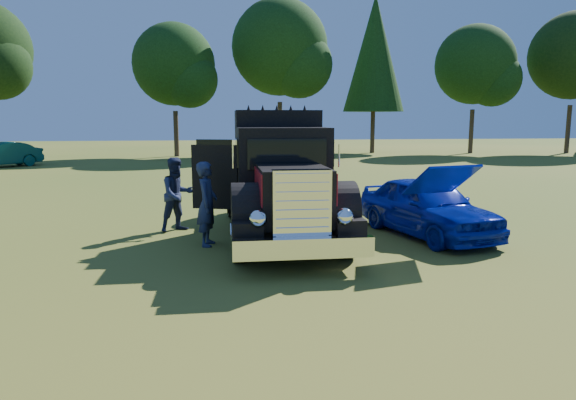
{
  "coord_description": "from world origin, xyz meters",
  "views": [
    {
      "loc": [
        -0.75,
        -10.52,
        2.78
      ],
      "look_at": [
        0.73,
        0.6,
        1.01
      ],
      "focal_mm": 32.0,
      "sensor_mm": 36.0,
      "label": 1
    }
  ],
  "objects_px": {
    "diamond_t_truck": "(281,184)",
    "spectator_far": "(177,194)",
    "distant_teal_car": "(0,155)",
    "hotrod_coupe": "(427,207)",
    "spectator_near": "(207,204)"
  },
  "relations": [
    {
      "from": "hotrod_coupe",
      "to": "distant_teal_car",
      "type": "relative_size",
      "value": 1.0
    },
    {
      "from": "hotrod_coupe",
      "to": "spectator_near",
      "type": "bearing_deg",
      "value": -176.7
    },
    {
      "from": "diamond_t_truck",
      "to": "spectator_near",
      "type": "bearing_deg",
      "value": -158.98
    },
    {
      "from": "diamond_t_truck",
      "to": "spectator_near",
      "type": "height_order",
      "value": "diamond_t_truck"
    },
    {
      "from": "diamond_t_truck",
      "to": "distant_teal_car",
      "type": "distance_m",
      "value": 24.71
    },
    {
      "from": "hotrod_coupe",
      "to": "distant_teal_car",
      "type": "height_order",
      "value": "hotrod_coupe"
    },
    {
      "from": "diamond_t_truck",
      "to": "spectator_far",
      "type": "relative_size",
      "value": 3.86
    },
    {
      "from": "diamond_t_truck",
      "to": "spectator_far",
      "type": "bearing_deg",
      "value": 158.73
    },
    {
      "from": "spectator_near",
      "to": "distant_teal_car",
      "type": "height_order",
      "value": "spectator_near"
    },
    {
      "from": "diamond_t_truck",
      "to": "hotrod_coupe",
      "type": "bearing_deg",
      "value": -5.87
    },
    {
      "from": "spectator_near",
      "to": "spectator_far",
      "type": "distance_m",
      "value": 1.8
    },
    {
      "from": "diamond_t_truck",
      "to": "distant_teal_car",
      "type": "bearing_deg",
      "value": 125.17
    },
    {
      "from": "diamond_t_truck",
      "to": "spectator_far",
      "type": "height_order",
      "value": "diamond_t_truck"
    },
    {
      "from": "hotrod_coupe",
      "to": "spectator_near",
      "type": "distance_m",
      "value": 5.23
    },
    {
      "from": "diamond_t_truck",
      "to": "spectator_far",
      "type": "xyz_separation_m",
      "value": [
        -2.49,
        0.97,
        -0.35
      ]
    }
  ]
}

